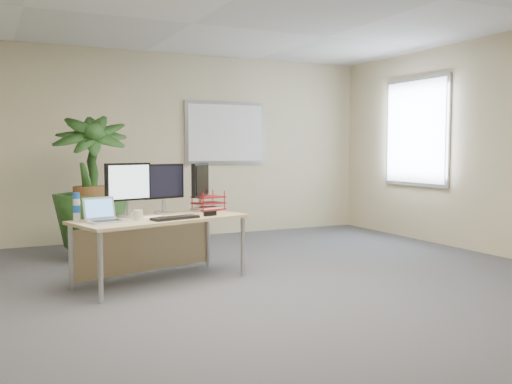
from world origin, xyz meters
name	(u,v)px	position (x,y,z in m)	size (l,w,h in m)	color
floor	(276,307)	(0.00, 0.00, 0.00)	(8.00, 8.00, 0.00)	#48484D
back_wall	(148,146)	(0.00, 4.00, 1.35)	(7.00, 0.04, 2.70)	beige
whiteboard	(225,133)	(1.20, 3.97, 1.55)	(1.30, 0.04, 0.95)	#A2A2A6
window	(416,132)	(3.47, 2.30, 1.55)	(0.04, 1.30, 1.55)	#A2A2A6
desk	(156,230)	(-0.63, 1.35, 0.51)	(1.81, 1.13, 0.64)	tan
floor_plant	(90,196)	(-1.02, 2.80, 0.75)	(0.84, 0.84, 1.50)	#163613
monitor_left	(128,186)	(-0.88, 1.43, 0.95)	(0.47, 0.22, 0.53)	#A6A6AB
monitor_right	(164,185)	(-0.48, 1.56, 0.94)	(0.45, 0.21, 0.51)	#A6A6AB
monitor_dark	(200,184)	(-0.05, 1.65, 0.94)	(0.32, 0.39, 0.51)	#A6A6AB
laptop	(103,216)	(-1.18, 1.18, 0.70)	(0.37, 0.34, 0.22)	silver
keyboard	(175,218)	(-0.52, 1.08, 0.66)	(0.47, 0.16, 0.03)	black
coffee_mug	(138,215)	(-0.86, 1.17, 0.69)	(0.12, 0.08, 0.09)	silver
spiral_notebook	(155,217)	(-0.67, 1.26, 0.65)	(0.26, 0.19, 0.01)	white
orange_pen	(161,216)	(-0.62, 1.23, 0.66)	(0.01, 0.01, 0.14)	orange
yellow_highlighter	(174,216)	(-0.47, 1.28, 0.65)	(0.02, 0.02, 0.12)	yellow
water_bottle	(76,208)	(-1.39, 1.33, 0.77)	(0.07, 0.07, 0.27)	silver
letter_tray	(208,204)	(0.04, 1.67, 0.71)	(0.36, 0.31, 0.15)	maroon
stapler	(210,214)	(-0.13, 1.18, 0.67)	(0.14, 0.04, 0.05)	black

